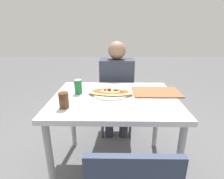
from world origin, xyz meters
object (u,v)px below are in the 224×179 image
object	(u,v)px
person_seated	(116,82)
chair_far_seated	(116,94)
pizza_main	(110,92)
drink_glass	(63,100)
soda_can	(78,87)
dining_table	(114,106)

from	to	relation	value
person_seated	chair_far_seated	bearing A→B (deg)	-90.00
pizza_main	person_seated	bearing A→B (deg)	84.25
pizza_main	drink_glass	xyz separation A→B (m)	(-0.33, -0.27, 0.04)
person_seated	pizza_main	size ratio (longest dim) A/B	2.89
person_seated	pizza_main	distance (m)	0.58
soda_can	person_seated	bearing A→B (deg)	57.65
dining_table	chair_far_seated	bearing A→B (deg)	88.04
soda_can	drink_glass	bearing A→B (deg)	-98.78
dining_table	pizza_main	size ratio (longest dim) A/B	2.58
pizza_main	drink_glass	bearing A→B (deg)	-140.90
chair_far_seated	pizza_main	xyz separation A→B (m)	(-0.06, -0.68, 0.27)
person_seated	drink_glass	distance (m)	0.93
person_seated	drink_glass	bearing A→B (deg)	65.06
dining_table	chair_far_seated	size ratio (longest dim) A/B	1.21
soda_can	dining_table	bearing A→B (deg)	-13.94
chair_far_seated	pizza_main	world-z (taller)	chair_far_seated
dining_table	drink_glass	bearing A→B (deg)	-149.46
person_seated	drink_glass	size ratio (longest dim) A/B	10.06
person_seated	drink_glass	xyz separation A→B (m)	(-0.39, -0.84, 0.12)
dining_table	soda_can	xyz separation A→B (m)	(-0.32, 0.08, 0.15)
dining_table	person_seated	distance (m)	0.62
drink_glass	dining_table	bearing A→B (deg)	30.54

